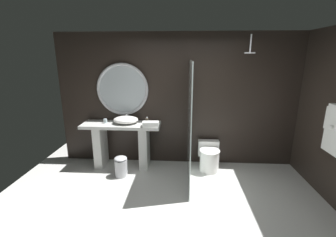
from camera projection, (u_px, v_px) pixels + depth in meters
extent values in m
plane|color=silver|center=(176.00, 221.00, 3.12)|extent=(5.76, 5.76, 0.00)
cube|color=black|center=(179.00, 100.00, 4.61)|extent=(4.80, 0.10, 2.60)
cube|color=silver|center=(121.00, 125.00, 4.48)|extent=(1.51, 0.50, 0.06)
cube|color=silver|center=(101.00, 146.00, 4.62)|extent=(0.16, 0.42, 0.83)
cube|color=silver|center=(144.00, 147.00, 4.57)|extent=(0.16, 0.42, 0.83)
ellipsoid|color=white|center=(126.00, 120.00, 4.47)|extent=(0.48, 0.40, 0.14)
cylinder|color=silver|center=(128.00, 117.00, 4.64)|extent=(0.02, 0.02, 0.16)
cylinder|color=silver|center=(127.00, 114.00, 4.55)|extent=(0.02, 0.14, 0.02)
cylinder|color=silver|center=(105.00, 121.00, 4.50)|extent=(0.07, 0.07, 0.08)
cylinder|color=#3D3323|center=(147.00, 121.00, 4.41)|extent=(0.06, 0.06, 0.12)
cylinder|color=silver|center=(147.00, 118.00, 4.39)|extent=(0.03, 0.03, 0.02)
torus|color=silver|center=(122.00, 90.00, 4.53)|extent=(1.03, 0.06, 1.03)
cylinder|color=#B2BCC1|center=(123.00, 89.00, 4.54)|extent=(0.94, 0.01, 0.94)
cube|color=silver|center=(189.00, 124.00, 3.94)|extent=(0.02, 1.40, 2.09)
cylinder|color=silver|center=(251.00, 43.00, 3.76)|extent=(0.02, 0.02, 0.28)
cylinder|color=silver|center=(250.00, 53.00, 3.80)|extent=(0.17, 0.17, 0.02)
cylinder|color=white|center=(329.00, 118.00, 3.37)|extent=(0.11, 0.11, 0.33)
sphere|color=white|center=(332.00, 127.00, 3.20)|extent=(0.07, 0.07, 0.07)
cylinder|color=white|center=(209.00, 161.00, 4.45)|extent=(0.37, 0.37, 0.42)
ellipsoid|color=white|center=(210.00, 150.00, 4.39)|extent=(0.38, 0.42, 0.02)
cube|color=white|center=(208.00, 148.00, 4.65)|extent=(0.41, 0.15, 0.32)
cylinder|color=silver|center=(121.00, 168.00, 4.26)|extent=(0.23, 0.23, 0.32)
ellipsoid|color=silver|center=(121.00, 158.00, 4.21)|extent=(0.23, 0.23, 0.07)
cube|color=white|center=(151.00, 124.00, 4.28)|extent=(0.31, 0.19, 0.09)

